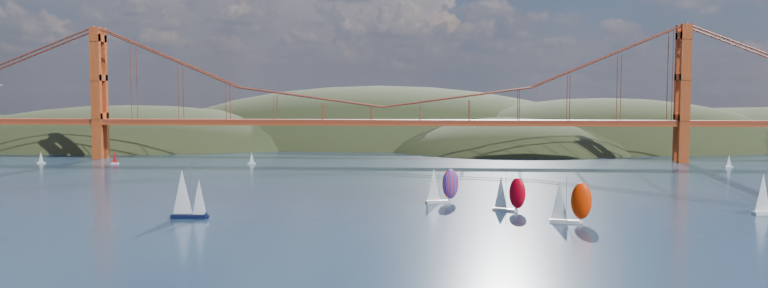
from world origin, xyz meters
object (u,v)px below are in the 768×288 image
racer_rwb (442,185)px  racer_1 (570,201)px  sloop_navy (187,194)px  racer_0 (509,193)px

racer_rwb → racer_1: bearing=-61.8°
sloop_navy → racer_0: bearing=7.6°
sloop_navy → racer_1: bearing=-3.7°
racer_0 → racer_rwb: 20.30m
sloop_navy → racer_0: 75.24m
racer_rwb → sloop_navy: bearing=-172.1°
racer_1 → racer_rwb: 39.07m
racer_0 → racer_1: racer_1 is taller
racer_1 → racer_rwb: (-27.62, 27.63, -0.17)m
sloop_navy → racer_rwb: sloop_navy is taller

